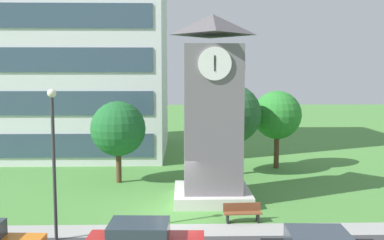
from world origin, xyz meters
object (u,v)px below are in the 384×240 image
Objects in this scene: clock_tower at (212,119)px; tree_by_building at (277,115)px; park_bench at (242,212)px; tree_streetside at (232,114)px; street_lamp at (53,148)px; tree_near_tower at (118,129)px.

tree_by_building is (5.35, 8.30, -0.57)m from clock_tower.
park_bench is 0.29× the size of tree_streetside.
park_bench is at bearing -93.34° from tree_streetside.
tree_by_building reaches higher than park_bench.
park_bench is (1.17, -3.75, -4.05)m from clock_tower.
street_lamp is (-6.96, -5.85, -0.62)m from clock_tower.
street_lamp is 14.84m from tree_streetside.
street_lamp reaches higher than tree_streetside.
street_lamp is at bearing -131.02° from tree_by_building.
tree_near_tower is (1.24, 10.00, -0.42)m from street_lamp.
tree_by_building is (11.07, 4.16, 0.46)m from tree_near_tower.
clock_tower is at bearing 40.05° from street_lamp.
tree_streetside is 7.77m from tree_near_tower.
clock_tower is 9.89m from tree_by_building.
street_lamp is 1.01× the size of tree_streetside.
tree_streetside is 1.19× the size of tree_near_tower.
park_bench is 13.22m from tree_by_building.
tree_near_tower is at bearing -165.00° from tree_streetside.
tree_streetside is (8.72, 12.00, 0.32)m from street_lamp.
tree_by_building is (3.60, 2.16, -0.27)m from tree_streetside.
clock_tower is 7.14m from tree_near_tower.
street_lamp reaches higher than tree_near_tower.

